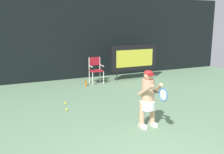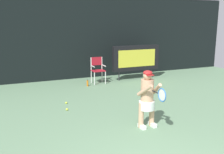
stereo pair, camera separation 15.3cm
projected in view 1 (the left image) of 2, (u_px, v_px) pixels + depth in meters
name	position (u px, v px, depth m)	size (l,w,h in m)	color
backdrop_screen	(52.00, 39.00, 11.06)	(18.00, 0.12, 3.66)	black
scoreboard	(134.00, 58.00, 11.52)	(2.20, 0.21, 1.50)	black
umpire_chair	(96.00, 69.00, 10.79)	(0.52, 0.44, 1.08)	white
water_bottle	(86.00, 83.00, 10.34)	(0.07, 0.07, 0.27)	orange
tennis_player	(148.00, 97.00, 6.29)	(0.53, 0.60, 1.41)	white
tennis_racket	(163.00, 94.00, 5.83)	(0.03, 0.60, 0.31)	black
tennis_ball_loose	(67.00, 110.00, 7.55)	(0.07, 0.07, 0.07)	#CCDB3D
tennis_ball_spare	(65.00, 103.00, 8.15)	(0.07, 0.07, 0.07)	#CCDB3D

